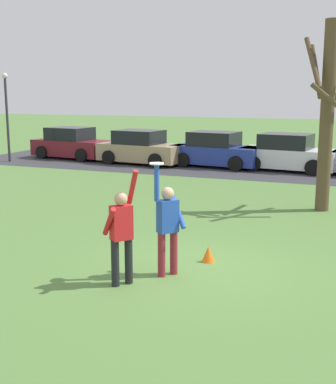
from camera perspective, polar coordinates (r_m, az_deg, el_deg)
The scene contains 12 objects.
ground_plane at distance 9.83m, azimuth 2.52°, elevation -8.61°, with size 120.00×120.00×0.00m, color #567F3D.
person_catcher at distance 9.22m, azimuth -0.04°, elevation -3.54°, with size 0.54×0.58×2.08m.
person_defender at distance 8.80m, azimuth -5.25°, elevation -4.31°, with size 0.63×0.66×2.05m.
frisbee_disc at distance 8.89m, azimuth -1.28°, elevation 3.21°, with size 0.25×0.25×0.02m, color white.
parked_car_maroon at distance 26.67m, azimuth -10.72°, elevation 5.28°, with size 4.29×2.42×1.59m.
parked_car_tan at distance 24.22m, azimuth -3.03°, elevation 4.90°, with size 4.29×2.42×1.59m.
parked_car_blue at distance 23.31m, azimuth 5.42°, elevation 4.63°, with size 4.29×2.42×1.59m.
parked_car_white at distance 22.63m, azimuth 13.30°, elevation 4.19°, with size 4.29×2.42×1.59m.
parking_strip at distance 22.97m, azimuth 9.24°, elevation 2.62°, with size 27.71×6.40×0.01m, color #38383D.
bare_tree_tall at distance 14.89m, azimuth 17.53°, elevation 8.62°, with size 1.75×1.83×5.26m.
lamppost_by_lot at distance 26.04m, azimuth -17.64°, elevation 8.93°, with size 0.28×0.28×4.26m.
field_cone_orange at distance 10.20m, azimuth 4.54°, elevation -6.94°, with size 0.26×0.26×0.32m, color orange.
Camera 1 is at (3.02, -8.75, 3.30)m, focal length 47.58 mm.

